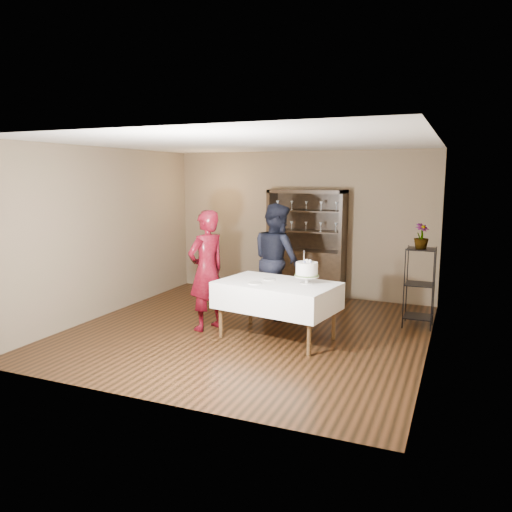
{
  "coord_description": "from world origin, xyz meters",
  "views": [
    {
      "loc": [
        2.83,
        -6.46,
        2.25
      ],
      "look_at": [
        0.09,
        0.1,
        1.1
      ],
      "focal_mm": 35.0,
      "sensor_mm": 36.0,
      "label": 1
    }
  ],
  "objects_px": {
    "plant_etagere": "(419,284)",
    "potted_plant": "(421,236)",
    "china_hutch": "(306,263)",
    "cake_table": "(277,296)",
    "cake": "(307,270)",
    "man": "(277,260)",
    "woman": "(207,270)"
  },
  "relations": [
    {
      "from": "china_hutch",
      "to": "woman",
      "type": "height_order",
      "value": "china_hutch"
    },
    {
      "from": "china_hutch",
      "to": "cake_table",
      "type": "height_order",
      "value": "china_hutch"
    },
    {
      "from": "china_hutch",
      "to": "cake_table",
      "type": "relative_size",
      "value": 1.15
    },
    {
      "from": "man",
      "to": "potted_plant",
      "type": "height_order",
      "value": "man"
    },
    {
      "from": "china_hutch",
      "to": "woman",
      "type": "distance_m",
      "value": 2.53
    },
    {
      "from": "plant_etagere",
      "to": "man",
      "type": "bearing_deg",
      "value": -173.54
    },
    {
      "from": "woman",
      "to": "cake",
      "type": "relative_size",
      "value": 3.84
    },
    {
      "from": "plant_etagere",
      "to": "potted_plant",
      "type": "bearing_deg",
      "value": -97.5
    },
    {
      "from": "china_hutch",
      "to": "man",
      "type": "height_order",
      "value": "china_hutch"
    },
    {
      "from": "cake_table",
      "to": "cake",
      "type": "height_order",
      "value": "cake"
    },
    {
      "from": "potted_plant",
      "to": "man",
      "type": "bearing_deg",
      "value": -174.68
    },
    {
      "from": "cake",
      "to": "potted_plant",
      "type": "height_order",
      "value": "potted_plant"
    },
    {
      "from": "china_hutch",
      "to": "potted_plant",
      "type": "distance_m",
      "value": 2.45
    },
    {
      "from": "cake_table",
      "to": "man",
      "type": "distance_m",
      "value": 1.22
    },
    {
      "from": "plant_etagere",
      "to": "woman",
      "type": "bearing_deg",
      "value": -154.94
    },
    {
      "from": "china_hutch",
      "to": "man",
      "type": "xyz_separation_m",
      "value": [
        -0.1,
        -1.3,
        0.25
      ]
    },
    {
      "from": "china_hutch",
      "to": "man",
      "type": "distance_m",
      "value": 1.33
    },
    {
      "from": "china_hutch",
      "to": "plant_etagere",
      "type": "xyz_separation_m",
      "value": [
        2.08,
        -1.05,
        -0.01
      ]
    },
    {
      "from": "cake_table",
      "to": "man",
      "type": "bearing_deg",
      "value": 110.5
    },
    {
      "from": "woman",
      "to": "man",
      "type": "distance_m",
      "value": 1.29
    },
    {
      "from": "china_hutch",
      "to": "cake",
      "type": "bearing_deg",
      "value": -72.99
    },
    {
      "from": "cake_table",
      "to": "potted_plant",
      "type": "relative_size",
      "value": 4.63
    },
    {
      "from": "man",
      "to": "cake",
      "type": "relative_size",
      "value": 3.96
    },
    {
      "from": "cake_table",
      "to": "man",
      "type": "relative_size",
      "value": 0.95
    },
    {
      "from": "china_hutch",
      "to": "woman",
      "type": "xyz_separation_m",
      "value": [
        -0.79,
        -2.39,
        0.22
      ]
    },
    {
      "from": "china_hutch",
      "to": "plant_etagere",
      "type": "height_order",
      "value": "china_hutch"
    },
    {
      "from": "cake",
      "to": "potted_plant",
      "type": "xyz_separation_m",
      "value": [
        1.37,
        1.22,
        0.39
      ]
    },
    {
      "from": "cake_table",
      "to": "woman",
      "type": "height_order",
      "value": "woman"
    },
    {
      "from": "woman",
      "to": "man",
      "type": "xyz_separation_m",
      "value": [
        0.69,
        1.09,
        0.03
      ]
    },
    {
      "from": "plant_etagere",
      "to": "potted_plant",
      "type": "relative_size",
      "value": 3.2
    },
    {
      "from": "china_hutch",
      "to": "potted_plant",
      "type": "bearing_deg",
      "value": -27.86
    },
    {
      "from": "plant_etagere",
      "to": "cake",
      "type": "distance_m",
      "value": 1.89
    }
  ]
}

